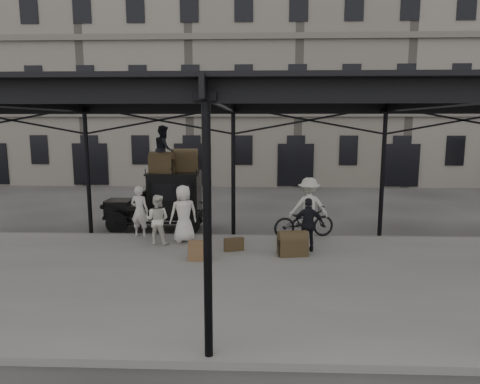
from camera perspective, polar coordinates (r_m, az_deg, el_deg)
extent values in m
plane|color=#383533|center=(13.00, -1.34, -8.55)|extent=(120.00, 120.00, 0.00)
cube|color=slate|center=(11.09, -1.98, -11.34)|extent=(28.00, 8.00, 0.15)
cylinder|color=black|center=(14.49, -0.90, 2.02)|extent=(0.14, 0.14, 4.30)
cylinder|color=black|center=(6.84, -4.36, -6.22)|extent=(0.14, 0.14, 4.30)
cube|color=black|center=(14.38, -0.92, 11.27)|extent=(22.00, 0.10, 0.45)
cube|color=black|center=(6.62, -4.61, 13.62)|extent=(22.00, 0.10, 0.45)
cube|color=black|center=(10.70, -2.00, 12.87)|extent=(22.50, 9.00, 0.08)
cube|color=silver|center=(10.71, -2.00, 13.25)|extent=(18.00, 7.00, 0.04)
cube|color=slate|center=(30.51, 0.72, 14.94)|extent=(64.00, 8.00, 14.00)
cylinder|color=black|center=(15.98, -16.11, -4.05)|extent=(0.80, 0.10, 0.80)
cylinder|color=black|center=(17.32, -14.64, -2.97)|extent=(0.80, 0.10, 0.80)
cylinder|color=black|center=(15.37, -6.84, -4.26)|extent=(0.80, 0.10, 0.80)
cylinder|color=black|center=(16.76, -6.08, -3.12)|extent=(0.80, 0.10, 0.80)
cube|color=black|center=(16.28, -11.16, -3.07)|extent=(3.60, 1.25, 0.12)
cube|color=black|center=(16.59, -15.74, -1.96)|extent=(0.90, 1.00, 0.55)
cube|color=black|center=(16.73, -17.27, -1.93)|extent=(0.06, 0.70, 0.55)
cube|color=black|center=(16.34, -13.08, -1.66)|extent=(0.70, 1.30, 0.10)
cube|color=black|center=(15.98, -8.63, -0.31)|extent=(1.80, 1.45, 1.55)
cube|color=black|center=(15.24, -9.16, -0.02)|extent=(1.40, 0.02, 0.60)
cube|color=black|center=(15.87, -8.70, 2.54)|extent=(1.90, 1.55, 0.06)
imported|color=beige|center=(14.81, -13.23, -2.51)|extent=(0.70, 0.54, 1.74)
imported|color=silver|center=(13.79, -10.97, -3.61)|extent=(0.85, 0.70, 1.59)
imported|color=silver|center=(13.90, -7.54, -2.86)|extent=(1.07, 0.92, 1.85)
imported|color=black|center=(12.96, 9.13, -4.33)|extent=(0.98, 0.49, 1.61)
imported|color=silver|center=(14.54, 9.15, -2.04)|extent=(1.34, 0.82, 2.02)
imported|color=black|center=(14.54, 8.52, -3.87)|extent=(2.21, 1.23, 1.10)
imported|color=black|center=(15.76, -10.10, 5.67)|extent=(0.79, 0.93, 1.70)
cube|color=olive|center=(12.24, -5.47, -7.77)|extent=(0.63, 0.49, 0.50)
cube|color=#4D3E23|center=(12.92, 7.37, -7.00)|extent=(0.35, 0.62, 0.45)
cube|color=#4D3E23|center=(12.95, -0.82, -7.00)|extent=(0.62, 0.33, 0.40)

